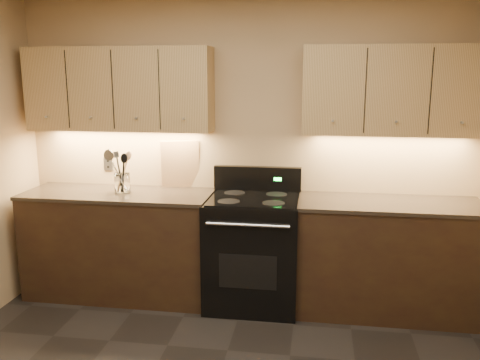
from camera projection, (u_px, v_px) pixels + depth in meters
name	position (u px, v px, depth m)	size (l,w,h in m)	color
wall_back	(249.00, 147.00, 4.42)	(4.00, 0.04, 2.60)	tan
counter_left	(120.00, 243.00, 4.47)	(1.62, 0.62, 0.93)	black
counter_right	(387.00, 257.00, 4.13)	(1.46, 0.62, 0.93)	black
stove	(253.00, 250.00, 4.27)	(0.76, 0.68, 1.14)	black
upper_cab_left	(119.00, 89.00, 4.33)	(1.60, 0.30, 0.70)	tan
upper_cab_right	(395.00, 91.00, 4.00)	(1.44, 0.30, 0.70)	tan
outlet_plate	(108.00, 164.00, 4.64)	(0.09, 0.01, 0.12)	#B2B5BA
utensil_crock	(122.00, 183.00, 4.36)	(0.17, 0.17, 0.17)	white
cutting_board	(180.00, 164.00, 4.51)	(0.34, 0.02, 0.42)	tan
wooden_spoon	(118.00, 171.00, 4.34)	(0.06, 0.06, 0.34)	tan
black_spoon	(121.00, 171.00, 4.35)	(0.06, 0.06, 0.33)	black
black_turner	(122.00, 171.00, 4.31)	(0.08, 0.08, 0.36)	black
steel_spatula	(125.00, 168.00, 4.35)	(0.08, 0.08, 0.39)	silver
steel_skimmer	(125.00, 170.00, 4.32)	(0.09, 0.09, 0.36)	silver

